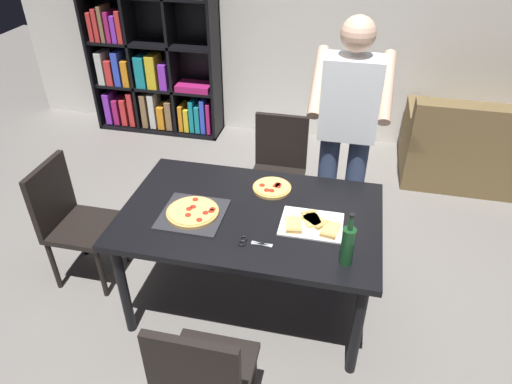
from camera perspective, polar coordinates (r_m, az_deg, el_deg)
ground_plane at (r=3.31m, az=-0.58°, el=-12.97°), size 12.00×12.00×0.00m
back_wall at (r=4.93m, az=6.73°, el=21.96°), size 6.40×0.10×2.80m
dining_table at (r=2.85m, az=-0.66°, el=-3.71°), size 1.56×0.98×0.75m
chair_near_camera at (r=2.33m, az=-6.54°, el=-21.61°), size 0.42×0.42×0.90m
chair_far_side at (r=3.74m, az=2.78°, el=3.32°), size 0.42×0.42×0.90m
chair_left_end at (r=3.42m, az=-21.79°, el=-2.77°), size 0.42×0.42×0.90m
couch at (r=4.88m, az=27.59°, el=4.28°), size 1.71×0.86×0.85m
bookshelf at (r=5.27m, az=-12.94°, el=16.96°), size 1.40×0.35×1.95m
person_serving_pizza at (r=3.28m, az=11.06°, el=7.65°), size 0.55×0.54×1.75m
pepperoni_pizza_on_tray at (r=2.81m, az=-7.75°, el=-2.53°), size 0.37×0.37×0.04m
pizza_slices_on_towel at (r=2.72m, az=6.88°, el=-3.91°), size 0.36×0.28×0.03m
wine_bottle at (r=2.44m, az=11.16°, el=-6.37°), size 0.07×0.07×0.32m
kitchen_scissors at (r=2.58m, az=-0.80°, el=-6.16°), size 0.19×0.09×0.01m
second_pizza_plain at (r=3.01m, az=1.97°, el=0.53°), size 0.25×0.25×0.03m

